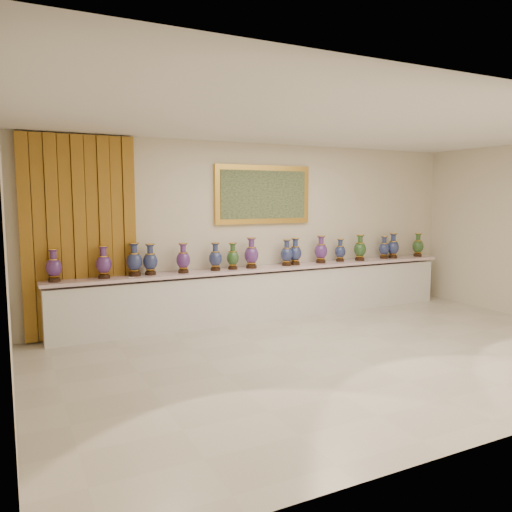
{
  "coord_description": "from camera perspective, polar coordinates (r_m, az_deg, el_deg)",
  "views": [
    {
      "loc": [
        -3.98,
        -5.22,
        2.08
      ],
      "look_at": [
        -0.52,
        1.7,
        1.17
      ],
      "focal_mm": 35.0,
      "sensor_mm": 36.0,
      "label": 1
    }
  ],
  "objects": [
    {
      "name": "vase_0",
      "position": [
        7.55,
        -22.1,
        -1.17
      ],
      "size": [
        0.22,
        0.22,
        0.47
      ],
      "rotation": [
        0.0,
        0.0,
        0.02
      ],
      "color": "#331D0E",
      "rests_on": "counter"
    },
    {
      "name": "room",
      "position": [
        7.81,
        -15.96,
        2.93
      ],
      "size": [
        8.0,
        8.0,
        8.0
      ],
      "color": "beige",
      "rests_on": "ground"
    },
    {
      "name": "ground",
      "position": [
        6.89,
        10.43,
        -10.99
      ],
      "size": [
        8.0,
        8.0,
        0.0
      ],
      "primitive_type": "plane",
      "color": "beige",
      "rests_on": "ground"
    },
    {
      "name": "vase_2",
      "position": [
        7.74,
        -13.73,
        -0.57
      ],
      "size": [
        0.25,
        0.25,
        0.5
      ],
      "rotation": [
        0.0,
        0.0,
        0.07
      ],
      "color": "#331D0E",
      "rests_on": "counter"
    },
    {
      "name": "vase_7",
      "position": [
        8.35,
        -0.53,
        0.18
      ],
      "size": [
        0.31,
        0.31,
        0.52
      ],
      "rotation": [
        0.0,
        0.0,
        0.38
      ],
      "color": "#331D0E",
      "rests_on": "counter"
    },
    {
      "name": "vase_14",
      "position": [
        10.1,
        15.4,
        1.0
      ],
      "size": [
        0.28,
        0.28,
        0.49
      ],
      "rotation": [
        0.0,
        0.0,
        -0.27
      ],
      "color": "#331D0E",
      "rests_on": "counter"
    },
    {
      "name": "vase_11",
      "position": [
        9.37,
        9.6,
        0.53
      ],
      "size": [
        0.21,
        0.21,
        0.42
      ],
      "rotation": [
        0.0,
        0.0,
        0.07
      ],
      "color": "#331D0E",
      "rests_on": "counter"
    },
    {
      "name": "vase_1",
      "position": [
        7.62,
        -17.01,
        -0.85
      ],
      "size": [
        0.26,
        0.26,
        0.48
      ],
      "rotation": [
        0.0,
        0.0,
        -0.19
      ],
      "color": "#331D0E",
      "rests_on": "counter"
    },
    {
      "name": "vase_5",
      "position": [
        8.1,
        -4.67,
        -0.23
      ],
      "size": [
        0.22,
        0.22,
        0.46
      ],
      "rotation": [
        0.0,
        0.0,
        -0.04
      ],
      "color": "#331D0E",
      "rests_on": "counter"
    },
    {
      "name": "vase_13",
      "position": [
        10.0,
        14.43,
        0.84
      ],
      "size": [
        0.27,
        0.27,
        0.43
      ],
      "rotation": [
        0.0,
        0.0,
        0.44
      ],
      "color": "#331D0E",
      "rests_on": "counter"
    },
    {
      "name": "vase_9",
      "position": [
        8.79,
        4.5,
        0.37
      ],
      "size": [
        0.28,
        0.28,
        0.47
      ],
      "rotation": [
        0.0,
        0.0,
        -0.36
      ],
      "color": "#331D0E",
      "rests_on": "counter"
    },
    {
      "name": "vase_10",
      "position": [
        9.09,
        7.43,
        0.6
      ],
      "size": [
        0.3,
        0.3,
        0.5
      ],
      "rotation": [
        0.0,
        0.0,
        0.36
      ],
      "color": "#331D0E",
      "rests_on": "counter"
    },
    {
      "name": "vase_3",
      "position": [
        7.8,
        -11.98,
        -0.55
      ],
      "size": [
        0.23,
        0.23,
        0.48
      ],
      "rotation": [
        0.0,
        0.0,
        -0.05
      ],
      "color": "#331D0E",
      "rests_on": "counter"
    },
    {
      "name": "vase_4",
      "position": [
        7.91,
        -8.32,
        -0.4
      ],
      "size": [
        0.28,
        0.28,
        0.47
      ],
      "rotation": [
        0.0,
        0.0,
        -0.33
      ],
      "color": "#331D0E",
      "rests_on": "counter"
    },
    {
      "name": "vase_6",
      "position": [
        8.23,
        -2.67,
        -0.17
      ],
      "size": [
        0.22,
        0.22,
        0.44
      ],
      "rotation": [
        0.0,
        0.0,
        0.1
      ],
      "color": "#331D0E",
      "rests_on": "counter"
    },
    {
      "name": "counter",
      "position": [
        8.64,
        1.38,
        -4.27
      ],
      "size": [
        7.28,
        0.48,
        0.9
      ],
      "color": "white",
      "rests_on": "ground"
    },
    {
      "name": "label_card",
      "position": [
        7.62,
        -14.04,
        -2.39
      ],
      "size": [
        0.1,
        0.06,
        0.0
      ],
      "primitive_type": "cube",
      "color": "white",
      "rests_on": "counter"
    },
    {
      "name": "vase_8",
      "position": [
        8.68,
        3.52,
        0.24
      ],
      "size": [
        0.22,
        0.22,
        0.46
      ],
      "rotation": [
        0.0,
        0.0,
        0.02
      ],
      "color": "#331D0E",
      "rests_on": "counter"
    },
    {
      "name": "vase_15",
      "position": [
        10.55,
        18.02,
        1.09
      ],
      "size": [
        0.23,
        0.23,
        0.47
      ],
      "rotation": [
        0.0,
        0.0,
        0.07
      ],
      "color": "#331D0E",
      "rests_on": "counter"
    },
    {
      "name": "vase_12",
      "position": [
        9.56,
        11.8,
        0.79
      ],
      "size": [
        0.29,
        0.29,
        0.49
      ],
      "rotation": [
        0.0,
        0.0,
        -0.36
      ],
      "color": "#331D0E",
      "rests_on": "counter"
    }
  ]
}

